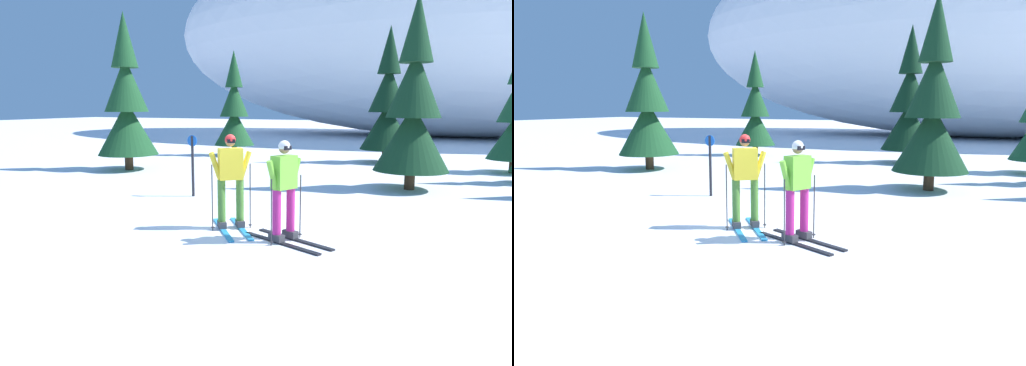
# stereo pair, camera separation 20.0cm
# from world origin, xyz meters

# --- Properties ---
(ground_plane) EXTENTS (120.00, 120.00, 0.00)m
(ground_plane) POSITION_xyz_m (0.00, 0.00, 0.00)
(ground_plane) COLOR white
(skier_yellow_jacket) EXTENTS (1.40, 1.58, 1.80)m
(skier_yellow_jacket) POSITION_xyz_m (0.02, -0.27, 0.96)
(skier_yellow_jacket) COLOR #2893CC
(skier_yellow_jacket) RESTS_ON ground
(skier_lime_jacket) EXTENTS (1.76, 1.09, 1.75)m
(skier_lime_jacket) POSITION_xyz_m (1.23, -0.63, 0.92)
(skier_lime_jacket) COLOR black
(skier_lime_jacket) RESTS_ON ground
(pine_tree_far_left) EXTENTS (2.13, 2.13, 5.53)m
(pine_tree_far_left) POSITION_xyz_m (-7.14, 5.46, 2.31)
(pine_tree_far_left) COLOR #47301E
(pine_tree_far_left) RESTS_ON ground
(pine_tree_left) EXTENTS (1.84, 1.84, 4.76)m
(pine_tree_left) POSITION_xyz_m (-5.88, 11.38, 1.99)
(pine_tree_left) COLOR #47301E
(pine_tree_left) RESTS_ON ground
(pine_tree_center_left) EXTENTS (2.09, 2.09, 5.41)m
(pine_tree_center_left) POSITION_xyz_m (0.97, 11.46, 2.26)
(pine_tree_center_left) COLOR #47301E
(pine_tree_center_left) RESTS_ON ground
(pine_tree_center) EXTENTS (2.03, 2.03, 5.27)m
(pine_tree_center) POSITION_xyz_m (2.61, 5.50, 2.20)
(pine_tree_center) COLOR #47301E
(pine_tree_center) RESTS_ON ground
(snow_ridge_background) EXTENTS (44.61, 21.09, 15.98)m
(snow_ridge_background) POSITION_xyz_m (3.10, 29.50, 7.99)
(snow_ridge_background) COLOR white
(snow_ridge_background) RESTS_ON ground
(trail_marker_post) EXTENTS (0.28, 0.07, 1.57)m
(trail_marker_post) POSITION_xyz_m (-2.35, 2.16, 0.89)
(trail_marker_post) COLOR black
(trail_marker_post) RESTS_ON ground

